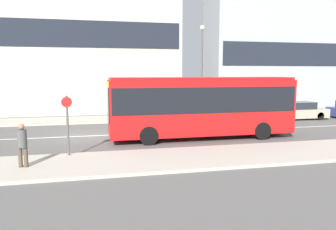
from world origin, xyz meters
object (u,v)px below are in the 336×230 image
at_px(parked_car_0, 299,111).
at_px(pedestrian_near_stop, 22,143).
at_px(city_bus, 201,104).
at_px(bus_stop_sign, 67,121).
at_px(street_lamp, 202,62).

height_order(parked_car_0, pedestrian_near_stop, pedestrian_near_stop).
bearing_deg(city_bus, bus_stop_sign, -157.93).
bearing_deg(parked_car_0, street_lamp, 166.69).
bearing_deg(city_bus, pedestrian_near_stop, -153.07).
bearing_deg(pedestrian_near_stop, street_lamp, 54.27).
bearing_deg(bus_stop_sign, pedestrian_near_stop, -135.44).
relative_size(parked_car_0, bus_stop_sign, 1.67).
xyz_separation_m(city_bus, parked_car_0, (9.87, 5.42, -1.29)).
distance_m(city_bus, bus_stop_sign, 7.46).
bearing_deg(city_bus, street_lamp, 70.90).
height_order(pedestrian_near_stop, street_lamp, street_lamp).
xyz_separation_m(city_bus, pedestrian_near_stop, (-8.40, -4.34, -0.88)).
height_order(pedestrian_near_stop, bus_stop_sign, bus_stop_sign).
height_order(city_bus, pedestrian_near_stop, city_bus).
distance_m(city_bus, street_lamp, 7.99).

